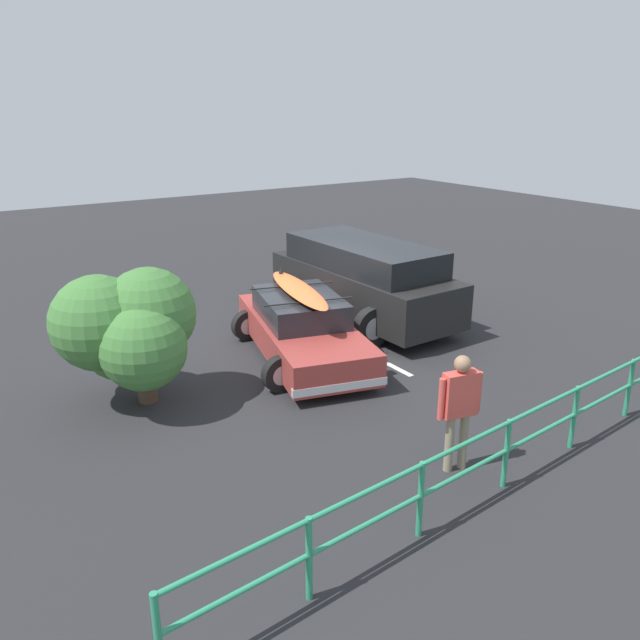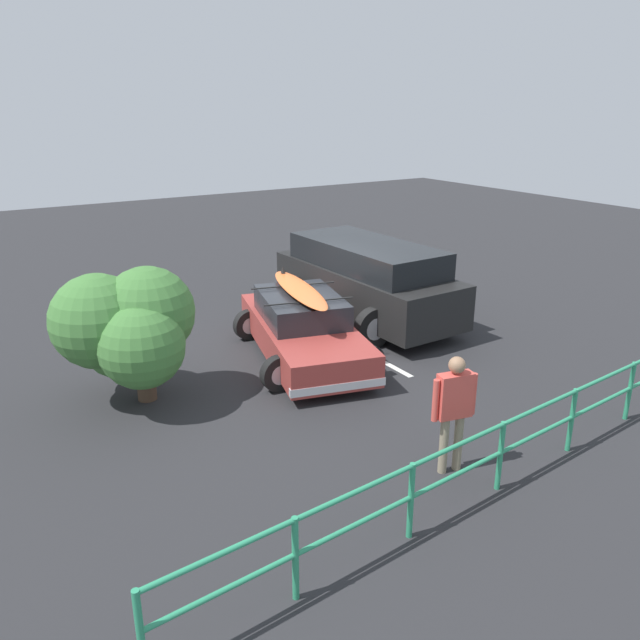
{
  "view_description": "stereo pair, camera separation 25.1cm",
  "coord_description": "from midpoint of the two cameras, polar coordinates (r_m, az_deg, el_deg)",
  "views": [
    {
      "loc": [
        6.64,
        10.09,
        4.72
      ],
      "look_at": [
        0.67,
        1.08,
        0.95
      ],
      "focal_mm": 35.0,
      "sensor_mm": 36.0,
      "label": 1
    },
    {
      "loc": [
        6.43,
        10.22,
        4.72
      ],
      "look_at": [
        0.67,
        1.08,
        0.95
      ],
      "focal_mm": 35.0,
      "sensor_mm": 36.0,
      "label": 2
    }
  ],
  "objects": [
    {
      "name": "suv_car",
      "position": [
        14.17,
        3.41,
        3.74
      ],
      "size": [
        2.79,
        5.09,
        1.8
      ],
      "color": "black",
      "rests_on": "ground"
    },
    {
      "name": "parking_stripe",
      "position": [
        12.87,
        2.36,
        -2.3
      ],
      "size": [
        0.12,
        3.71,
        0.0
      ],
      "primitive_type": "cube",
      "rotation": [
        0.0,
        0.0,
        1.57
      ],
      "color": "silver",
      "rests_on": "ground"
    },
    {
      "name": "railing_fence",
      "position": [
        8.37,
        15.92,
        -10.73
      ],
      "size": [
        9.52,
        0.82,
        0.97
      ],
      "color": "#2D9366",
      "rests_on": "ground"
    },
    {
      "name": "person_bystander",
      "position": [
        8.43,
        11.79,
        -7.4
      ],
      "size": [
        0.64,
        0.28,
        1.66
      ],
      "color": "gray",
      "rests_on": "ground"
    },
    {
      "name": "ground_plane",
      "position": [
        12.97,
        -0.73,
        -2.16
      ],
      "size": [
        44.0,
        44.0,
        0.02
      ],
      "primitive_type": "cube",
      "color": "#28282B",
      "rests_on": "ground"
    },
    {
      "name": "bush_near_left",
      "position": [
        10.42,
        -17.74,
        -0.96
      ],
      "size": [
        2.26,
        2.36,
        2.28
      ],
      "color": "#4C3828",
      "rests_on": "ground"
    },
    {
      "name": "sedan_car",
      "position": [
        12.09,
        -2.24,
        -0.74
      ],
      "size": [
        2.91,
        4.52,
        1.51
      ],
      "color": "#9E3833",
      "rests_on": "ground"
    }
  ]
}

